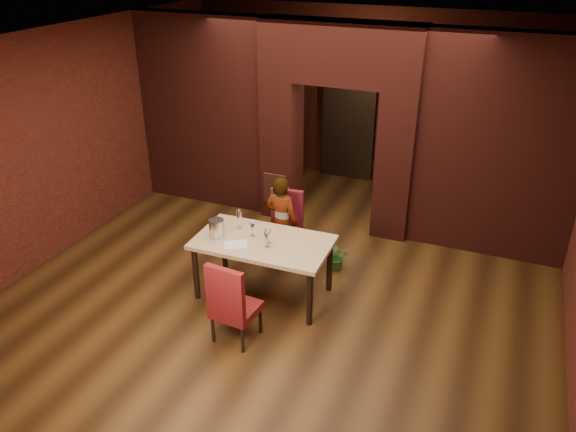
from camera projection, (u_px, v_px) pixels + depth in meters
name	position (u px, v px, depth m)	size (l,w,h in m)	color
floor	(288.00, 282.00, 7.73)	(8.00, 8.00, 0.00)	#452A11
ceiling	(289.00, 43.00, 6.29)	(7.00, 8.00, 0.04)	silver
wall_back	(372.00, 98.00, 10.31)	(7.00, 0.04, 3.20)	maroon
wall_front	(57.00, 390.00, 3.72)	(7.00, 0.04, 3.20)	maroon
wall_left	(68.00, 140.00, 8.21)	(0.04, 8.00, 3.20)	maroon
pillar_left	(282.00, 148.00, 9.19)	(0.55, 0.55, 2.30)	maroon
pillar_right	(396.00, 165.00, 8.54)	(0.55, 0.55, 2.30)	maroon
lintel	(341.00, 53.00, 8.14)	(2.45, 0.55, 0.90)	maroon
wing_wall_left	(205.00, 112.00, 9.47)	(2.27, 0.35, 3.20)	maroon
wing_wall_right	(499.00, 149.00, 7.85)	(2.27, 0.35, 3.20)	maroon
vent_panel	(275.00, 189.00, 9.22)	(0.40, 0.03, 0.50)	brown
rear_door	(349.00, 125.00, 10.64)	(0.90, 0.08, 2.10)	black
rear_door_frame	(348.00, 125.00, 10.61)	(1.02, 0.04, 2.22)	black
dining_table	(263.00, 268.00, 7.31)	(1.73, 0.97, 0.81)	tan
chair_far	(283.00, 229.00, 8.02)	(0.48, 0.48, 1.05)	maroon
chair_near	(236.00, 300.00, 6.46)	(0.48, 0.48, 1.06)	maroon
person_seated	(282.00, 222.00, 7.88)	(0.50, 0.33, 1.36)	silver
wine_glass_a	(253.00, 229.00, 7.20)	(0.08, 0.08, 0.19)	white
wine_glass_b	(268.00, 236.00, 7.03)	(0.08, 0.08, 0.20)	white
wine_glass_c	(267.00, 240.00, 6.94)	(0.09, 0.09, 0.21)	silver
tasting_sheet	(236.00, 244.00, 7.04)	(0.29, 0.21, 0.00)	silver
wine_bucket	(217.00, 228.00, 7.17)	(0.20, 0.20, 0.24)	#B8B7BE
water_bottle	(239.00, 218.00, 7.38)	(0.06, 0.06, 0.28)	white
potted_plant	(337.00, 256.00, 7.97)	(0.36, 0.31, 0.40)	#2B6F27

